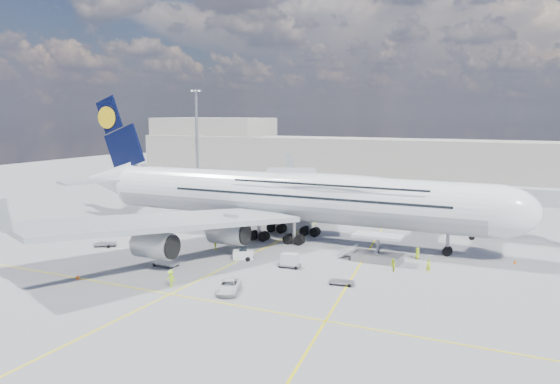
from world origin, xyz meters
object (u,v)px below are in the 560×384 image
at_px(dolly_row_b, 143,235).
at_px(catering_truck_inner, 303,202).
at_px(dolly_row_c, 166,264).
at_px(crew_wing, 216,243).
at_px(cone_wing_right_outer, 78,277).
at_px(cone_tail, 93,222).
at_px(dolly_row_a, 155,234).
at_px(crew_nose, 429,266).
at_px(baggage_tug, 243,254).
at_px(cone_wing_left_outer, 260,199).
at_px(catering_truck_outer, 296,191).
at_px(jet_bridge, 493,198).
at_px(dolly_nose_near, 290,260).
at_px(cargo_loader, 376,252).
at_px(service_van, 228,286).
at_px(crew_loader, 393,265).
at_px(dolly_nose_far, 342,282).
at_px(airliner, 286,196).
at_px(light_mast, 197,140).
at_px(dolly_back, 105,244).
at_px(cone_nose, 515,262).
at_px(cone_wing_right_inner, 155,254).
at_px(cone_wing_left_inner, 286,218).
at_px(crew_van, 417,253).
at_px(crew_tug, 171,279).

bearing_deg(dolly_row_b, catering_truck_inner, 77.87).
relative_size(dolly_row_c, crew_wing, 2.02).
height_order(cone_wing_right_outer, cone_tail, cone_wing_right_outer).
bearing_deg(crew_wing, dolly_row_a, 83.15).
relative_size(dolly_row_a, crew_nose, 1.61).
relative_size(baggage_tug, cone_wing_right_outer, 4.94).
bearing_deg(cone_wing_left_outer, catering_truck_outer, 33.82).
distance_m(jet_bridge, dolly_nose_near, 34.54).
height_order(cargo_loader, crew_nose, cargo_loader).
relative_size(service_van, crew_loader, 2.89).
bearing_deg(dolly_row_b, dolly_row_a, 9.77).
distance_m(dolly_row_b, crew_loader, 40.64).
xyz_separation_m(dolly_nose_far, crew_loader, (4.10, 7.62, 0.53)).
xyz_separation_m(airliner, catering_truck_outer, (-14.34, 36.51, -4.85)).
bearing_deg(baggage_tug, catering_truck_inner, 77.07).
height_order(light_mast, dolly_nose_near, light_mast).
bearing_deg(dolly_back, dolly_nose_far, -35.12).
relative_size(catering_truck_outer, cone_wing_right_outer, 12.88).
relative_size(dolly_back, cone_nose, 6.51).
relative_size(crew_loader, cone_wing_right_inner, 2.76).
relative_size(dolly_row_c, cone_wing_right_outer, 5.62).
relative_size(baggage_tug, cone_wing_left_inner, 5.58).
relative_size(crew_wing, crew_van, 1.08).
bearing_deg(cone_nose, cone_tail, -176.73).
height_order(dolly_row_a, service_van, dolly_row_a).
height_order(catering_truck_inner, catering_truck_outer, catering_truck_outer).
relative_size(crew_loader, cone_wing_right_outer, 2.81).
xyz_separation_m(crew_loader, cone_nose, (13.70, 10.58, -0.59)).
height_order(baggage_tug, cone_wing_left_inner, baggage_tug).
height_order(dolly_row_c, dolly_back, dolly_row_c).
height_order(jet_bridge, crew_nose, jet_bridge).
xyz_separation_m(dolly_row_c, cone_wing_right_inner, (-4.70, 3.72, -0.07)).
xyz_separation_m(dolly_nose_near, cone_wing_left_outer, (-28.52, 46.67, -0.69)).
distance_m(dolly_row_b, crew_van, 42.55).
distance_m(dolly_row_a, cone_wing_right_inner, 10.23).
distance_m(crew_loader, cone_wing_left_outer, 59.42).
relative_size(dolly_row_a, catering_truck_inner, 0.42).
xyz_separation_m(dolly_row_b, dolly_nose_near, (28.10, -5.30, 0.60)).
bearing_deg(cone_wing_right_outer, cone_wing_left_inner, 81.05).
height_order(baggage_tug, crew_tug, crew_tug).
bearing_deg(light_mast, crew_loader, -37.52).
relative_size(dolly_row_a, dolly_row_c, 0.85).
relative_size(crew_nose, crew_tug, 0.91).
distance_m(airliner, crew_nose, 26.53).
height_order(dolly_row_a, cone_tail, dolly_row_a).
height_order(dolly_row_a, cone_wing_right_inner, dolly_row_a).
xyz_separation_m(airliner, cone_wing_left_outer, (-21.26, 31.88, -6.57)).
xyz_separation_m(light_mast, crew_nose, (64.19, -44.76, -12.31)).
bearing_deg(cone_wing_left_inner, crew_nose, -38.25).
bearing_deg(crew_wing, dolly_nose_far, -111.45).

